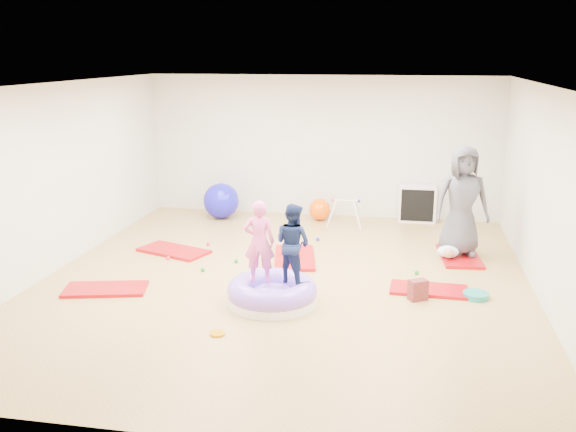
# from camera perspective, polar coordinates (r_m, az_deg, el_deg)

# --- Properties ---
(room) EXTENTS (7.01, 8.01, 2.81)m
(room) POSITION_cam_1_polar(r_m,az_deg,el_deg) (8.98, -0.35, 2.62)
(room) COLOR #A58C40
(room) RESTS_ON ground
(gym_mat_front_left) EXTENTS (1.22, 0.81, 0.05)m
(gym_mat_front_left) POSITION_cam_1_polar(r_m,az_deg,el_deg) (9.34, -15.92, -6.27)
(gym_mat_front_left) COLOR maroon
(gym_mat_front_left) RESTS_ON ground
(gym_mat_mid_left) EXTENTS (1.29, 0.95, 0.05)m
(gym_mat_mid_left) POSITION_cam_1_polar(r_m,az_deg,el_deg) (10.84, -10.12, -3.06)
(gym_mat_mid_left) COLOR maroon
(gym_mat_mid_left) RESTS_ON ground
(gym_mat_center_back) EXTENTS (0.84, 1.34, 0.05)m
(gym_mat_center_back) POSITION_cam_1_polar(r_m,az_deg,el_deg) (10.31, 0.59, -3.73)
(gym_mat_center_back) COLOR maroon
(gym_mat_center_back) RESTS_ON ground
(gym_mat_right) EXTENTS (1.08, 0.57, 0.04)m
(gym_mat_right) POSITION_cam_1_polar(r_m,az_deg,el_deg) (9.18, 12.41, -6.41)
(gym_mat_right) COLOR maroon
(gym_mat_right) RESTS_ON ground
(gym_mat_rear_right) EXTENTS (0.70, 1.25, 0.05)m
(gym_mat_rear_right) POSITION_cam_1_polar(r_m,az_deg,el_deg) (10.75, 14.98, -3.47)
(gym_mat_rear_right) COLOR maroon
(gym_mat_rear_right) RESTS_ON ground
(inflatable_cushion) EXTENTS (1.19, 1.19, 0.38)m
(inflatable_cushion) POSITION_cam_1_polar(r_m,az_deg,el_deg) (8.51, -1.42, -6.88)
(inflatable_cushion) COLOR white
(inflatable_cushion) RESTS_ON ground
(child_pink) EXTENTS (0.43, 0.30, 1.10)m
(child_pink) POSITION_cam_1_polar(r_m,az_deg,el_deg) (8.29, -2.57, -1.98)
(child_pink) COLOR #F35AA3
(child_pink) RESTS_ON inflatable_cushion
(child_navy) EXTENTS (0.64, 0.60, 1.06)m
(child_navy) POSITION_cam_1_polar(r_m,az_deg,el_deg) (8.30, 0.42, -2.11)
(child_navy) COLOR #131F48
(child_navy) RESTS_ON inflatable_cushion
(adult_caregiver) EXTENTS (0.96, 0.73, 1.77)m
(adult_caregiver) POSITION_cam_1_polar(r_m,az_deg,el_deg) (10.56, 15.21, 1.32)
(adult_caregiver) COLOR #45454E
(adult_caregiver) RESTS_ON gym_mat_rear_right
(infant) EXTENTS (0.34, 0.35, 0.20)m
(infant) POSITION_cam_1_polar(r_m,az_deg,el_deg) (10.49, 14.05, -3.12)
(infant) COLOR #CAE3FF
(infant) RESTS_ON gym_mat_rear_right
(ball_pit_balls) EXTENTS (3.97, 2.00, 0.07)m
(ball_pit_balls) POSITION_cam_1_polar(r_m,az_deg,el_deg) (10.35, -2.73, -3.62)
(ball_pit_balls) COLOR #EF1840
(ball_pit_balls) RESTS_ON ground
(exercise_ball_blue) EXTENTS (0.71, 0.71, 0.71)m
(exercise_ball_blue) POSITION_cam_1_polar(r_m,az_deg,el_deg) (12.84, -5.96, 1.35)
(exercise_ball_blue) COLOR #1814D0
(exercise_ball_blue) RESTS_ON ground
(exercise_ball_orange) EXTENTS (0.43, 0.43, 0.43)m
(exercise_ball_orange) POSITION_cam_1_polar(r_m,az_deg,el_deg) (12.66, 2.84, 0.57)
(exercise_ball_orange) COLOR #FA5900
(exercise_ball_orange) RESTS_ON ground
(infant_play_gym) EXTENTS (0.67, 0.64, 0.52)m
(infant_play_gym) POSITION_cam_1_polar(r_m,az_deg,el_deg) (12.23, 5.13, 0.67)
(infant_play_gym) COLOR silver
(infant_play_gym) RESTS_ON ground
(cube_shelf) EXTENTS (0.72, 0.36, 0.72)m
(cube_shelf) POSITION_cam_1_polar(r_m,az_deg,el_deg) (12.76, 11.41, 1.09)
(cube_shelf) COLOR silver
(cube_shelf) RESTS_ON ground
(balance_disc) EXTENTS (0.35, 0.35, 0.08)m
(balance_disc) POSITION_cam_1_polar(r_m,az_deg,el_deg) (9.09, 16.35, -6.79)
(balance_disc) COLOR #1E817B
(balance_disc) RESTS_ON ground
(backpack) EXTENTS (0.28, 0.25, 0.28)m
(backpack) POSITION_cam_1_polar(r_m,az_deg,el_deg) (8.81, 11.48, -6.46)
(backpack) COLOR #AC2528
(backpack) RESTS_ON ground
(yellow_toy) EXTENTS (0.18, 0.18, 0.03)m
(yellow_toy) POSITION_cam_1_polar(r_m,az_deg,el_deg) (7.71, -6.29, -10.35)
(yellow_toy) COLOR orange
(yellow_toy) RESTS_ON ground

